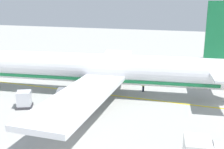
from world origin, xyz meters
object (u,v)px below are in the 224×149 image
(cargo_container_near, at_px, (24,99))
(crew_marshaller, at_px, (143,85))
(airliner_foreground, at_px, (92,69))
(service_truck_pushback, at_px, (203,71))

(cargo_container_near, height_order, crew_marshaller, cargo_container_near)
(airliner_foreground, height_order, cargo_container_near, airliner_foreground)
(crew_marshaller, bearing_deg, airliner_foreground, 117.39)
(airliner_foreground, height_order, crew_marshaller, airliner_foreground)
(cargo_container_near, bearing_deg, crew_marshaller, -47.89)
(service_truck_pushback, xyz_separation_m, crew_marshaller, (-9.96, 7.28, -0.21))
(airliner_foreground, height_order, service_truck_pushback, airliner_foreground)
(airliner_foreground, xyz_separation_m, cargo_container_near, (-7.15, 5.27, -2.42))
(cargo_container_near, relative_size, crew_marshaller, 1.38)
(service_truck_pushback, bearing_deg, crew_marshaller, 143.84)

